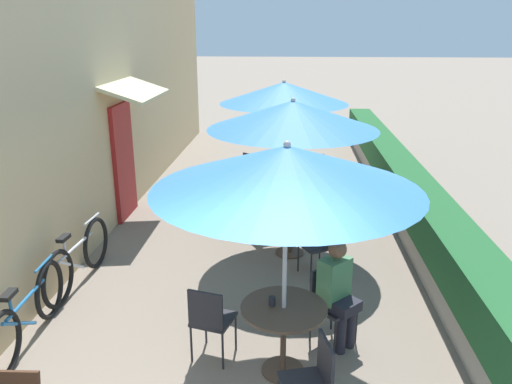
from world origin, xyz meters
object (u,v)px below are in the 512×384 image
at_px(bicycle_leaning, 28,314).
at_px(cafe_chair_mid_right, 264,208).
at_px(coffee_cup_far, 277,161).
at_px(bicycle_second, 78,259).
at_px(cafe_chair_near_left, 313,377).
at_px(cafe_chair_far_right, 277,187).
at_px(patio_umbrella_near, 287,168).
at_px(cafe_chair_near_back, 210,317).
at_px(patio_table_far, 283,173).
at_px(seated_patron_near_right, 338,289).
at_px(coffee_cup_near, 272,301).
at_px(patio_umbrella_far, 284,93).
at_px(patio_table_near, 284,323).
at_px(cafe_chair_near_right, 329,299).
at_px(patio_umbrella_mid, 293,115).
at_px(cafe_chair_mid_left, 321,240).
at_px(coffee_cup_mid, 292,207).
at_px(cafe_chair_far_back, 317,172).
at_px(patio_table_mid, 290,219).
at_px(cafe_chair_far_left, 253,169).

bearing_deg(bicycle_leaning, cafe_chair_mid_right, 50.13).
bearing_deg(coffee_cup_far, bicycle_second, -124.00).
distance_m(cafe_chair_near_left, cafe_chair_far_right, 5.38).
xyz_separation_m(patio_umbrella_near, cafe_chair_near_back, (-0.77, 0.13, -1.67)).
bearing_deg(patio_table_far, cafe_chair_near_left, -86.36).
relative_size(seated_patron_near_right, coffee_cup_near, 13.89).
height_order(cafe_chair_near_left, patio_table_far, cafe_chair_near_left).
xyz_separation_m(patio_umbrella_far, bicycle_leaning, (-2.71, -5.12, -1.81)).
bearing_deg(patio_table_near, cafe_chair_near_right, 50.17).
height_order(patio_umbrella_mid, cafe_chair_far_right, patio_umbrella_mid).
bearing_deg(coffee_cup_near, patio_umbrella_far, 90.02).
bearing_deg(bicycle_second, coffee_cup_far, 59.00).
xyz_separation_m(patio_table_near, patio_umbrella_near, (0.00, 0.00, 1.61)).
relative_size(cafe_chair_mid_left, bicycle_second, 0.46).
bearing_deg(coffee_cup_mid, patio_umbrella_near, -91.44).
distance_m(seated_patron_near_right, patio_umbrella_mid, 2.82).
height_order(patio_umbrella_near, bicycle_leaning, patio_umbrella_near).
xyz_separation_m(seated_patron_near_right, cafe_chair_far_back, (0.01, 5.20, -0.17)).
distance_m(seated_patron_near_right, cafe_chair_near_back, 1.41).
bearing_deg(seated_patron_near_right, bicycle_leaning, -40.57).
bearing_deg(patio_table_near, cafe_chair_near_back, 170.17).
bearing_deg(cafe_chair_near_left, patio_umbrella_near, 5.64).
xyz_separation_m(coffee_cup_mid, bicycle_second, (-2.90, -1.14, -0.41)).
bearing_deg(cafe_chair_near_right, cafe_chair_far_right, -124.69).
bearing_deg(cafe_chair_mid_right, coffee_cup_far, 147.09).
bearing_deg(patio_table_mid, cafe_chair_far_right, 98.06).
bearing_deg(cafe_chair_mid_right, cafe_chair_near_back, -35.07).
xyz_separation_m(cafe_chair_near_back, cafe_chair_far_left, (0.01, 5.73, 0.00)).
bearing_deg(cafe_chair_far_left, cafe_chair_near_back, -48.64).
relative_size(cafe_chair_mid_left, cafe_chair_mid_right, 1.00).
relative_size(cafe_chair_mid_right, coffee_cup_far, 9.67).
bearing_deg(cafe_chair_near_back, cafe_chair_far_left, 105.34).
relative_size(cafe_chair_near_left, cafe_chair_far_left, 1.00).
bearing_deg(cafe_chair_far_right, patio_table_far, 5.64).
xyz_separation_m(patio_umbrella_far, cafe_chair_far_left, (-0.63, 0.46, -1.67)).
xyz_separation_m(coffee_cup_mid, coffee_cup_far, (-0.31, 2.70, 0.00)).
xyz_separation_m(patio_table_far, bicycle_second, (-2.71, -3.77, -0.18)).
xyz_separation_m(cafe_chair_far_left, cafe_chair_far_back, (1.34, -0.14, 0.00)).
bearing_deg(cafe_chair_near_left, cafe_chair_mid_right, -5.70).
relative_size(cafe_chair_mid_left, coffee_cup_far, 9.67).
height_order(cafe_chair_mid_right, patio_umbrella_far, patio_umbrella_far).
distance_m(patio_umbrella_far, bicycle_second, 4.97).
bearing_deg(bicycle_second, cafe_chair_far_back, 53.09).
height_order(patio_table_mid, cafe_chair_far_back, cafe_chair_far_back).
height_order(cafe_chair_mid_left, coffee_cup_far, cafe_chair_mid_left).
xyz_separation_m(coffee_cup_near, cafe_chair_far_back, (0.71, 5.69, -0.28)).
bearing_deg(coffee_cup_far, seated_patron_near_right, -80.68).
bearing_deg(cafe_chair_near_right, patio_table_near, 5.64).
relative_size(cafe_chair_near_back, coffee_cup_mid, 9.67).
bearing_deg(bicycle_leaning, patio_umbrella_near, -8.25).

